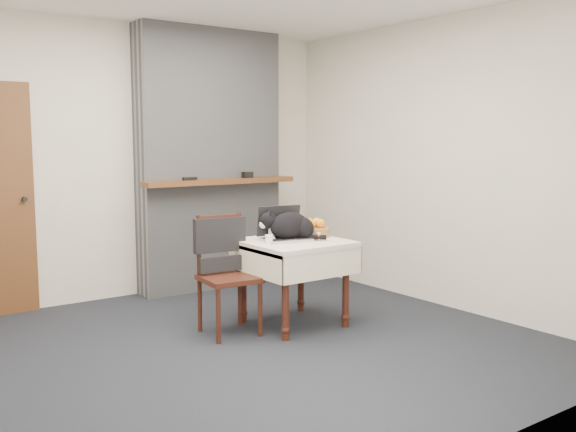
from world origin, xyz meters
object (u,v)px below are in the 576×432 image
cream_jar (269,239)px  laptop (283,232)px  chair (224,257)px  side_table (294,254)px  cat (291,226)px  pill_bottle (319,236)px  fruit_basket (313,229)px

cream_jar → laptop: bearing=24.8°
chair → side_table: bearing=-13.1°
side_table → cat: (-0.01, 0.03, 0.22)m
cream_jar → pill_bottle: size_ratio=1.05×
cat → side_table: bearing=-44.8°
side_table → cream_jar: 0.30m
laptop → pill_bottle: size_ratio=6.40×
chair → cat: bearing=-11.0°
side_table → fruit_basket: 0.31m
chair → laptop: bearing=-7.3°
fruit_basket → side_table: bearing=-164.6°
side_table → laptop: laptop is taller
side_table → laptop: (-0.06, 0.07, 0.18)m
laptop → side_table: bearing=-41.4°
laptop → cream_jar: size_ratio=6.07×
cream_jar → fruit_basket: (0.51, 0.09, 0.03)m
laptop → cat: bearing=-36.1°
laptop → cream_jar: 0.23m
laptop → cat: size_ratio=0.87×
cat → chair: cat is taller
laptop → cream_jar: (-0.20, -0.09, -0.03)m
fruit_basket → cat: bearing=-170.8°
laptop → chair: (-0.49, 0.11, -0.18)m
fruit_basket → chair: bearing=171.8°
laptop → fruit_basket: laptop is taller
fruit_basket → laptop: bearing=179.3°
cat → chair: size_ratio=0.53×
side_table → chair: chair is taller
pill_bottle → fruit_basket: (0.10, 0.20, 0.03)m
laptop → pill_bottle: bearing=-32.3°
cat → cream_jar: (-0.24, -0.05, -0.08)m
cat → fruit_basket: bearing=28.6°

